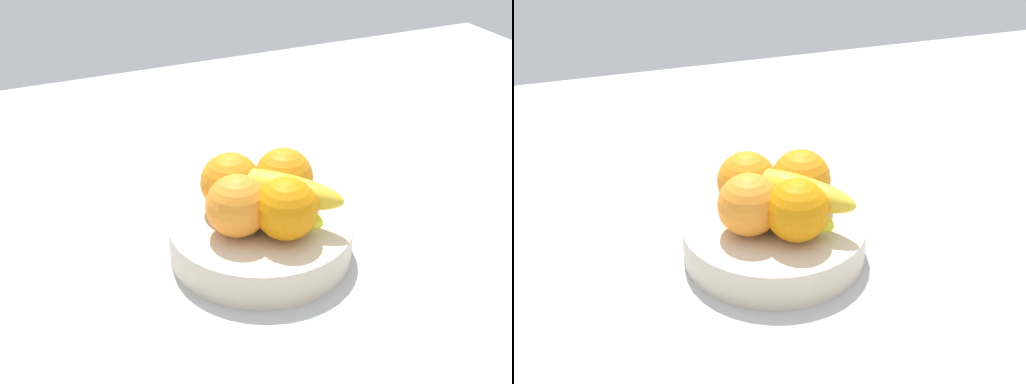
# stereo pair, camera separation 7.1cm
# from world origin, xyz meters

# --- Properties ---
(ground_plane) EXTENTS (1.80, 1.40, 0.03)m
(ground_plane) POSITION_xyz_m (0.00, 0.00, -0.01)
(ground_plane) COLOR #B5B7B6
(fruit_bowl) EXTENTS (0.22, 0.22, 0.05)m
(fruit_bowl) POSITION_xyz_m (-0.00, 0.00, 0.02)
(fruit_bowl) COLOR beige
(fruit_bowl) RESTS_ON ground_plane
(orange_front_left) EXTENTS (0.07, 0.07, 0.07)m
(orange_front_left) POSITION_xyz_m (-0.03, -0.01, 0.08)
(orange_front_left) COLOR orange
(orange_front_left) RESTS_ON fruit_bowl
(orange_front_right) EXTENTS (0.07, 0.07, 0.07)m
(orange_front_right) POSITION_xyz_m (0.01, -0.04, 0.08)
(orange_front_right) COLOR orange
(orange_front_right) RESTS_ON fruit_bowl
(orange_center) EXTENTS (0.07, 0.07, 0.07)m
(orange_center) POSITION_xyz_m (0.04, 0.03, 0.08)
(orange_center) COLOR orange
(orange_center) RESTS_ON fruit_bowl
(orange_back_left) EXTENTS (0.07, 0.07, 0.07)m
(orange_back_left) POSITION_xyz_m (-0.02, 0.04, 0.08)
(orange_back_left) COLOR orange
(orange_back_left) RESTS_ON fruit_bowl
(banana_bunch) EXTENTS (0.15, 0.17, 0.06)m
(banana_bunch) POSITION_xyz_m (0.02, 0.01, 0.08)
(banana_bunch) COLOR yellow
(banana_bunch) RESTS_ON fruit_bowl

